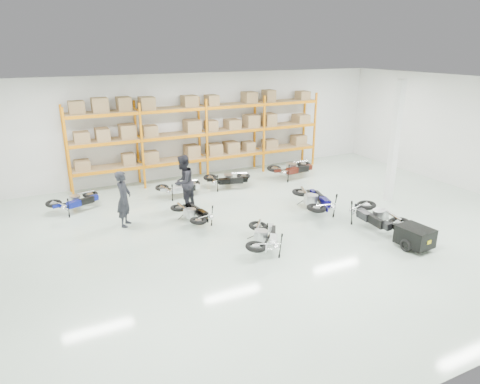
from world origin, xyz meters
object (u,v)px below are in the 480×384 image
moto_blue_centre (315,197)px  moto_silver_left (264,233)px  moto_touring_right (376,212)px  person_left (124,199)px  moto_back_d (292,165)px  trailer (415,237)px  moto_back_b (179,185)px  moto_back_c (228,176)px  moto_black_far_left (193,210)px  moto_back_a (75,198)px  person_back (183,182)px

moto_blue_centre → moto_silver_left: 3.48m
moto_touring_right → person_left: size_ratio=1.05×
moto_touring_right → moto_back_d: (0.63, 5.91, -0.01)m
trailer → moto_back_b: (-4.65, 7.37, 0.09)m
person_left → moto_touring_right: bearing=-90.2°
moto_back_b → moto_silver_left: bearing=-172.4°
moto_touring_right → person_left: 8.13m
moto_silver_left → trailer: moto_silver_left is taller
moto_back_b → moto_back_d: size_ratio=0.82×
moto_touring_right → moto_back_c: bearing=118.3°
moto_black_far_left → moto_back_a: moto_back_a is taller
moto_back_a → person_left: bearing=-166.8°
moto_silver_left → moto_back_c: bearing=-73.2°
moto_blue_centre → moto_silver_left: (-3.01, -1.74, -0.07)m
moto_silver_left → moto_back_c: moto_silver_left is taller
moto_blue_centre → moto_back_c: 4.18m
moto_black_far_left → person_back: bearing=-107.1°
moto_silver_left → moto_back_d: moto_back_d is taller
moto_back_a → moto_black_far_left: bearing=-151.1°
moto_touring_right → moto_back_d: bearing=88.8°
moto_touring_right → person_back: size_ratio=0.98×
moto_black_far_left → moto_back_c: moto_back_c is taller
moto_blue_centre → moto_back_a: size_ratio=1.19×
moto_back_c → moto_touring_right: bearing=-139.6°
moto_back_c → person_back: (-2.37, -1.37, 0.47)m
moto_back_a → moto_back_b: 3.84m
moto_back_b → person_back: (-0.26, -1.27, 0.51)m
moto_silver_left → person_back: size_ratio=0.87×
moto_back_a → moto_back_b: bearing=-111.5°
moto_black_far_left → moto_back_b: bearing=-108.7°
trailer → moto_back_a: (-8.49, 7.51, 0.11)m
moto_back_a → moto_silver_left: bearing=-160.5°
moto_silver_left → person_back: bearing=-46.2°
moto_silver_left → moto_back_a: 7.24m
moto_touring_right → moto_back_b: (-4.65, 5.77, -0.12)m
person_back → moto_black_far_left: bearing=40.7°
moto_touring_right → trailer: (0.00, -1.60, -0.21)m
moto_touring_right → moto_back_a: bearing=150.0°
moto_back_c → person_back: person_back is taller
moto_back_b → person_back: size_ratio=0.79×
person_back → moto_back_b: bearing=-142.9°
person_left → moto_black_far_left: bearing=-86.4°
moto_blue_centre → person_left: 6.49m
moto_silver_left → moto_back_c: size_ratio=1.02×
moto_blue_centre → moto_black_far_left: bearing=3.5°
moto_touring_right → moto_back_c: moto_touring_right is taller
person_left → person_back: person_back is taller
moto_back_a → person_left: size_ratio=0.88×
moto_blue_centre → moto_touring_right: size_ratio=1.00×
moto_black_far_left → moto_back_a: 4.50m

